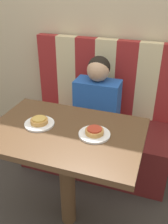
{
  "coord_description": "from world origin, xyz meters",
  "views": [
    {
      "loc": [
        0.5,
        -1.1,
        1.53
      ],
      "look_at": [
        0.0,
        0.33,
        0.71
      ],
      "focal_mm": 40.0,
      "sensor_mm": 36.0,
      "label": 1
    }
  ],
  "objects_px": {
    "plate_right": "(94,134)",
    "pizza_right": "(94,131)",
    "person": "(98,94)",
    "plate_left": "(39,124)",
    "pizza_left": "(39,121)"
  },
  "relations": [
    {
      "from": "plate_right",
      "to": "pizza_right",
      "type": "xyz_separation_m",
      "value": [
        0.0,
        -0.0,
        0.02
      ]
    },
    {
      "from": "person",
      "to": "plate_right",
      "type": "xyz_separation_m",
      "value": [
        0.17,
        -0.65,
        0.06
      ]
    },
    {
      "from": "plate_right",
      "to": "plate_left",
      "type": "bearing_deg",
      "value": 180.0
    },
    {
      "from": "plate_right",
      "to": "person",
      "type": "bearing_deg",
      "value": 104.79
    },
    {
      "from": "plate_left",
      "to": "pizza_right",
      "type": "distance_m",
      "value": 0.34
    },
    {
      "from": "pizza_right",
      "to": "person",
      "type": "bearing_deg",
      "value": 104.79
    },
    {
      "from": "person",
      "to": "plate_left",
      "type": "xyz_separation_m",
      "value": [
        -0.17,
        -0.65,
        0.06
      ]
    },
    {
      "from": "pizza_left",
      "to": "pizza_right",
      "type": "bearing_deg",
      "value": 0.0
    },
    {
      "from": "pizza_right",
      "to": "pizza_left",
      "type": "bearing_deg",
      "value": 180.0
    },
    {
      "from": "person",
      "to": "plate_right",
      "type": "distance_m",
      "value": 0.67
    },
    {
      "from": "pizza_left",
      "to": "pizza_right",
      "type": "height_order",
      "value": "same"
    },
    {
      "from": "plate_left",
      "to": "pizza_left",
      "type": "height_order",
      "value": "pizza_left"
    },
    {
      "from": "plate_right",
      "to": "pizza_right",
      "type": "height_order",
      "value": "pizza_right"
    },
    {
      "from": "person",
      "to": "pizza_left",
      "type": "bearing_deg",
      "value": -104.79
    },
    {
      "from": "plate_left",
      "to": "pizza_right",
      "type": "relative_size",
      "value": 1.71
    }
  ]
}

